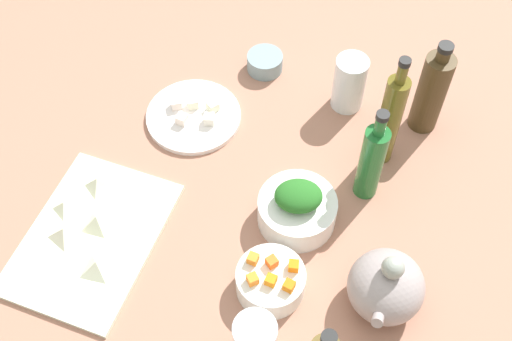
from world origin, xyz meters
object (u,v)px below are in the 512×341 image
object	(u,v)px
bottle_3	(390,119)
plate_tofu	(194,116)
bottle_0	(431,92)
bottle_1	(371,161)
bowl_carrots	(271,281)
bowl_small_side	(265,62)
drinking_glass_1	(349,83)
cutting_board	(92,238)
bowl_greens	(297,211)
teapot	(386,286)

from	to	relation	value
bottle_3	plate_tofu	bearing A→B (deg)	-84.36
bottle_0	bottle_1	bearing A→B (deg)	-19.14
bowl_carrots	bottle_1	world-z (taller)	bottle_1
bowl_small_side	drinking_glass_1	size ratio (longest dim) A/B	0.63
plate_tofu	bottle_1	size ratio (longest dim) A/B	0.86
cutting_board	bowl_greens	distance (cm)	39.48
plate_tofu	bottle_1	world-z (taller)	bottle_1
bottle_1	bottle_0	bearing A→B (deg)	160.86
cutting_board	bowl_carrots	xyz separation A→B (cm)	(-1.97, 35.34, 2.23)
plate_tofu	bottle_0	bearing A→B (deg)	108.25
bowl_carrots	teapot	world-z (taller)	teapot
bottle_0	bowl_greens	bearing A→B (deg)	-29.34
cutting_board	bottle_0	size ratio (longest dim) A/B	1.45
plate_tofu	cutting_board	bearing A→B (deg)	-10.98
plate_tofu	drinking_glass_1	size ratio (longest dim) A/B	1.58
bottle_1	bottle_3	xyz separation A→B (cm)	(-9.48, 0.99, 2.04)
bowl_small_side	bottle_0	size ratio (longest dim) A/B	0.35
bowl_carrots	teapot	size ratio (longest dim) A/B	0.81
cutting_board	bowl_small_side	size ratio (longest dim) A/B	4.11
bowl_carrots	bottle_0	world-z (taller)	bottle_0
bowl_greens	bowl_small_side	world-z (taller)	bowl_greens
plate_tofu	bowl_small_side	bearing A→B (deg)	153.28
bowl_greens	bottle_1	distance (cm)	16.97
plate_tofu	bottle_3	distance (cm)	42.25
bottle_1	bottle_3	bearing A→B (deg)	174.03
bowl_carrots	bowl_small_side	world-z (taller)	bowl_carrots
bowl_greens	bowl_carrots	distance (cm)	15.44
plate_tofu	bottle_3	xyz separation A→B (cm)	(-4.00, 40.52, 11.29)
bowl_small_side	bowl_carrots	bearing A→B (deg)	20.43
bowl_carrots	plate_tofu	bearing A→B (deg)	-138.19
bottle_0	cutting_board	bearing A→B (deg)	-47.16
bowl_greens	bottle_3	distance (cm)	25.38
bowl_small_side	teapot	distance (cm)	60.80
teapot	bottle_3	world-z (taller)	bottle_3
plate_tofu	bottle_3	size ratio (longest dim) A/B	0.73
bowl_carrots	bottle_3	xyz separation A→B (cm)	(-36.12, 11.79, 9.16)
bowl_greens	bottle_1	world-z (taller)	bottle_1
bottle_3	bowl_carrots	bearing A→B (deg)	-18.08
plate_tofu	teapot	distance (cm)	55.86
bowl_greens	drinking_glass_1	world-z (taller)	drinking_glass_1
bottle_1	drinking_glass_1	bearing A→B (deg)	-155.38
cutting_board	bottle_0	world-z (taller)	bottle_0
bottle_0	bowl_small_side	bearing A→B (deg)	-95.70
bowl_carrots	teapot	bearing A→B (deg)	102.86
teapot	bottle_1	distance (cm)	24.17
bowl_small_side	drinking_glass_1	bearing A→B (deg)	79.48
teapot	bottle_3	xyz separation A→B (cm)	(-31.67, -7.72, 6.00)
bowl_greens	bottle_3	world-z (taller)	bottle_3
bowl_carrots	drinking_glass_1	world-z (taller)	drinking_glass_1
drinking_glass_1	bowl_carrots	bearing A→B (deg)	-1.52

